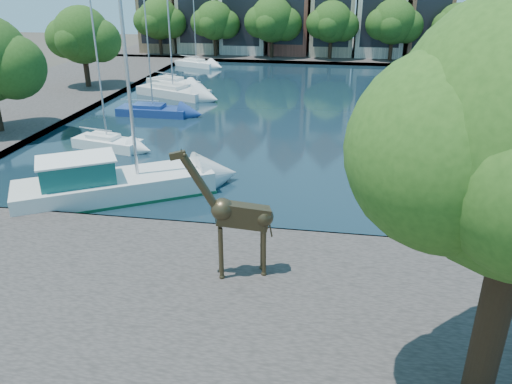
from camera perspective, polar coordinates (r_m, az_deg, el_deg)
ground at (r=23.04m, az=-0.09°, el=-5.02°), size 160.00×160.00×0.00m
water_basin at (r=45.43m, az=4.90°, el=9.49°), size 38.00×50.00×0.08m
near_quay at (r=17.17m, az=-4.02°, el=-15.36°), size 50.00×14.00×0.50m
far_quay at (r=76.79m, az=6.96°, el=15.34°), size 60.00×16.00×0.50m
left_quay at (r=53.38m, az=-23.37°, el=10.02°), size 14.00×52.00×0.50m
townhouse_west_end at (r=80.45m, az=-10.50°, el=20.60°), size 5.44×9.18×14.93m
townhouse_west_inner at (r=77.28m, az=-1.10°, el=20.84°), size 6.43×9.18×15.15m
townhouse_east_inner at (r=76.03m, az=8.86°, el=20.83°), size 5.94×9.18×15.79m
townhouse_east_end at (r=76.95m, az=19.13°, el=19.45°), size 5.44×9.18×14.43m
far_tree_far_west at (r=75.05m, az=-10.97°, el=18.71°), size 7.28×5.60×7.68m
far_tree_west at (r=72.77m, az=-4.69°, el=18.80°), size 6.76×5.20×7.36m
far_tree_mid_west at (r=71.28m, az=1.93°, el=18.94°), size 7.80×6.00×8.00m
far_tree_mid_east at (r=70.71m, az=8.72°, el=18.53°), size 7.02×5.40×7.52m
far_tree_east at (r=71.02m, az=15.52°, el=18.10°), size 7.54×5.80×7.84m
far_tree_far_east at (r=72.24m, az=22.09°, el=17.23°), size 6.76×5.20×7.36m
side_tree_left_far at (r=54.46m, az=-19.16°, el=16.39°), size 7.28×5.60×7.88m
giraffe_statue at (r=18.19m, az=-2.36°, el=-2.68°), size 3.48×1.38×5.06m
motorsailer at (r=27.37m, az=-16.52°, el=1.14°), size 10.25×7.79×12.35m
sailboat_left_a at (r=35.72m, az=-16.63°, el=5.67°), size 5.03×2.66×10.29m
sailboat_left_b at (r=43.68m, az=-11.68°, el=9.27°), size 6.01×2.19×10.63m
sailboat_left_c at (r=50.49m, az=-9.43°, el=11.45°), size 7.90×5.30×12.96m
sailboat_left_d at (r=54.79m, az=-9.46°, el=12.35°), size 6.19×4.34×10.85m
sailboat_left_e at (r=67.34m, az=-6.84°, el=14.51°), size 6.04×4.07×10.38m
sailboat_right_b at (r=35.40m, az=23.11°, el=4.45°), size 5.86×4.08×10.14m
sailboat_right_c at (r=48.58m, az=22.85°, el=9.35°), size 5.96×2.23×10.32m
sailboat_right_d at (r=60.58m, az=20.74°, el=12.15°), size 4.95×3.10×7.58m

